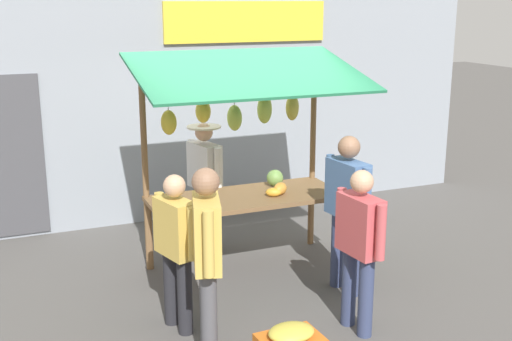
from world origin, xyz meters
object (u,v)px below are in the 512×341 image
Objects in this scene: shopper_in_striped_shirt at (359,241)px; shopper_with_ponytail at (207,250)px; shopper_in_grey_tee at (176,243)px; vendor_with_sunhat at (205,176)px; market_stall at (246,137)px; shopper_with_shopping_bag at (347,202)px.

shopper_in_striped_shirt is 1.45m from shopper_with_ponytail.
vendor_with_sunhat is at bearing -41.22° from shopper_in_grey_tee.
shopper_in_striped_shirt is (-0.38, 1.84, -0.65)m from market_stall.
shopper_with_ponytail is (0.80, 2.46, 0.06)m from vendor_with_sunhat.
shopper_in_grey_tee is 1.69m from shopper_in_striped_shirt.
market_stall is at bearing 5.69° from shopper_in_striped_shirt.
market_stall is 2.13m from shopper_with_ponytail.
shopper_with_shopping_bag reaches higher than shopper_in_grey_tee.
shopper_with_ponytail is (-0.10, 0.60, 0.14)m from shopper_in_grey_tee.
shopper_in_striped_shirt is (-1.55, 0.68, 0.04)m from shopper_in_grey_tee.
shopper_with_ponytail is at bearing 80.85° from shopper_in_striped_shirt.
shopper_with_shopping_bag is (-0.99, 1.74, 0.05)m from vendor_with_sunhat.
shopper_in_grey_tee is 0.89× the size of shopper_with_ponytail.
vendor_with_sunhat is 2.00m from shopper_with_shopping_bag.
shopper_with_ponytail reaches higher than shopper_with_shopping_bag.
shopper_in_grey_tee is 0.62m from shopper_with_ponytail.
market_stall is at bearing 7.04° from vendor_with_sunhat.
shopper_in_grey_tee is 0.89× the size of shopper_with_shopping_bag.
market_stall is 1.59× the size of shopper_in_striped_shirt.
vendor_with_sunhat reaches higher than shopper_in_striped_shirt.
shopper_with_shopping_bag reaches higher than shopper_in_striped_shirt.
market_stall is 1.55× the size of vendor_with_sunhat.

